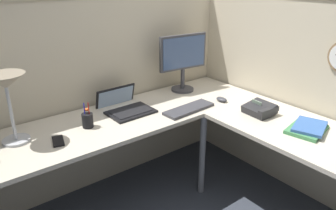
{
  "coord_description": "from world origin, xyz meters",
  "views": [
    {
      "loc": [
        -1.48,
        -1.5,
        1.74
      ],
      "look_at": [
        -0.12,
        0.25,
        0.83
      ],
      "focal_mm": 35.43,
      "sensor_mm": 36.0,
      "label": 1
    }
  ],
  "objects_px": {
    "monitor": "(183,59)",
    "pen_cup": "(88,120)",
    "laptop": "(124,106)",
    "office_phone": "(260,110)",
    "cell_phone": "(58,141)",
    "desk_lamp_dome": "(6,87)",
    "computer_mouse": "(222,99)",
    "keyboard": "(189,109)",
    "book_stack": "(308,128)"
  },
  "relations": [
    {
      "from": "desk_lamp_dome",
      "to": "cell_phone",
      "type": "bearing_deg",
      "value": -39.38
    },
    {
      "from": "laptop",
      "to": "office_phone",
      "type": "xyz_separation_m",
      "value": [
        0.76,
        -0.71,
        0.01
      ]
    },
    {
      "from": "laptop",
      "to": "keyboard",
      "type": "distance_m",
      "value": 0.5
    },
    {
      "from": "book_stack",
      "to": "laptop",
      "type": "bearing_deg",
      "value": 125.79
    },
    {
      "from": "computer_mouse",
      "to": "office_phone",
      "type": "distance_m",
      "value": 0.36
    },
    {
      "from": "desk_lamp_dome",
      "to": "book_stack",
      "type": "relative_size",
      "value": 1.36
    },
    {
      "from": "computer_mouse",
      "to": "cell_phone",
      "type": "bearing_deg",
      "value": 173.46
    },
    {
      "from": "monitor",
      "to": "keyboard",
      "type": "distance_m",
      "value": 0.54
    },
    {
      "from": "keyboard",
      "to": "office_phone",
      "type": "relative_size",
      "value": 2.0
    },
    {
      "from": "laptop",
      "to": "desk_lamp_dome",
      "type": "distance_m",
      "value": 0.88
    },
    {
      "from": "book_stack",
      "to": "keyboard",
      "type": "bearing_deg",
      "value": 117.65
    },
    {
      "from": "laptop",
      "to": "book_stack",
      "type": "bearing_deg",
      "value": -54.21
    },
    {
      "from": "monitor",
      "to": "desk_lamp_dome",
      "type": "height_order",
      "value": "monitor"
    },
    {
      "from": "office_phone",
      "to": "book_stack",
      "type": "xyz_separation_m",
      "value": [
        0.03,
        -0.38,
        -0.02
      ]
    },
    {
      "from": "laptop",
      "to": "desk_lamp_dome",
      "type": "relative_size",
      "value": 0.87
    },
    {
      "from": "keyboard",
      "to": "computer_mouse",
      "type": "height_order",
      "value": "computer_mouse"
    },
    {
      "from": "laptop",
      "to": "computer_mouse",
      "type": "xyz_separation_m",
      "value": [
        0.72,
        -0.35,
        -0.01
      ]
    },
    {
      "from": "keyboard",
      "to": "cell_phone",
      "type": "relative_size",
      "value": 2.99
    },
    {
      "from": "monitor",
      "to": "office_phone",
      "type": "height_order",
      "value": "monitor"
    },
    {
      "from": "book_stack",
      "to": "desk_lamp_dome",
      "type": "bearing_deg",
      "value": 146.45
    },
    {
      "from": "pen_cup",
      "to": "computer_mouse",
      "type": "bearing_deg",
      "value": -12.05
    },
    {
      "from": "laptop",
      "to": "book_stack",
      "type": "xyz_separation_m",
      "value": [
        0.78,
        -1.08,
        -0.0
      ]
    },
    {
      "from": "laptop",
      "to": "office_phone",
      "type": "height_order",
      "value": "laptop"
    },
    {
      "from": "office_phone",
      "to": "book_stack",
      "type": "height_order",
      "value": "office_phone"
    },
    {
      "from": "keyboard",
      "to": "computer_mouse",
      "type": "bearing_deg",
      "value": -7.94
    },
    {
      "from": "monitor",
      "to": "computer_mouse",
      "type": "xyz_separation_m",
      "value": [
        0.08,
        -0.4,
        -0.28
      ]
    },
    {
      "from": "monitor",
      "to": "cell_phone",
      "type": "xyz_separation_m",
      "value": [
        -1.24,
        -0.25,
        -0.29
      ]
    },
    {
      "from": "monitor",
      "to": "office_phone",
      "type": "xyz_separation_m",
      "value": [
        0.12,
        -0.76,
        -0.26
      ]
    },
    {
      "from": "monitor",
      "to": "book_stack",
      "type": "xyz_separation_m",
      "value": [
        0.14,
        -1.14,
        -0.27
      ]
    },
    {
      "from": "monitor",
      "to": "laptop",
      "type": "relative_size",
      "value": 1.29
    },
    {
      "from": "computer_mouse",
      "to": "laptop",
      "type": "bearing_deg",
      "value": 154.04
    },
    {
      "from": "monitor",
      "to": "pen_cup",
      "type": "height_order",
      "value": "monitor"
    },
    {
      "from": "pen_cup",
      "to": "laptop",
      "type": "bearing_deg",
      "value": 18.53
    },
    {
      "from": "computer_mouse",
      "to": "desk_lamp_dome",
      "type": "distance_m",
      "value": 1.6
    },
    {
      "from": "desk_lamp_dome",
      "to": "cell_phone",
      "type": "height_order",
      "value": "desk_lamp_dome"
    },
    {
      "from": "monitor",
      "to": "pen_cup",
      "type": "distance_m",
      "value": 1.04
    },
    {
      "from": "computer_mouse",
      "to": "desk_lamp_dome",
      "type": "xyz_separation_m",
      "value": [
        -1.53,
        0.32,
        0.35
      ]
    },
    {
      "from": "laptop",
      "to": "office_phone",
      "type": "bearing_deg",
      "value": -43.13
    },
    {
      "from": "laptop",
      "to": "keyboard",
      "type": "bearing_deg",
      "value": -40.3
    },
    {
      "from": "laptop",
      "to": "cell_phone",
      "type": "xyz_separation_m",
      "value": [
        -0.6,
        -0.2,
        -0.02
      ]
    },
    {
      "from": "office_phone",
      "to": "book_stack",
      "type": "distance_m",
      "value": 0.38
    },
    {
      "from": "pen_cup",
      "to": "cell_phone",
      "type": "relative_size",
      "value": 1.25
    },
    {
      "from": "keyboard",
      "to": "pen_cup",
      "type": "relative_size",
      "value": 2.39
    },
    {
      "from": "desk_lamp_dome",
      "to": "book_stack",
      "type": "bearing_deg",
      "value": -33.55
    },
    {
      "from": "office_phone",
      "to": "book_stack",
      "type": "bearing_deg",
      "value": -86.18
    },
    {
      "from": "office_phone",
      "to": "laptop",
      "type": "bearing_deg",
      "value": 136.87
    },
    {
      "from": "cell_phone",
      "to": "office_phone",
      "type": "bearing_deg",
      "value": -5.14
    },
    {
      "from": "monitor",
      "to": "desk_lamp_dome",
      "type": "bearing_deg",
      "value": -176.74
    },
    {
      "from": "keyboard",
      "to": "book_stack",
      "type": "distance_m",
      "value": 0.86
    },
    {
      "from": "desk_lamp_dome",
      "to": "office_phone",
      "type": "xyz_separation_m",
      "value": [
        1.56,
        -0.68,
        -0.33
      ]
    }
  ]
}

